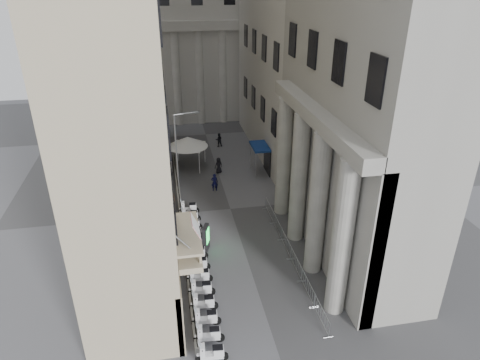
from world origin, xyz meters
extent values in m
cube|color=beige|center=(0.00, 48.00, 15.00)|extent=(22.00, 10.00, 30.00)
cylinder|color=white|center=(-4.67, 27.83, 1.14)|extent=(0.06, 0.06, 2.29)
cylinder|color=white|center=(-1.76, 27.83, 1.14)|extent=(0.06, 0.06, 2.29)
cylinder|color=white|center=(-4.67, 30.74, 1.14)|extent=(0.06, 0.06, 2.29)
cylinder|color=white|center=(-1.76, 30.74, 1.14)|extent=(0.06, 0.06, 2.29)
cube|color=white|center=(-3.22, 29.28, 2.34)|extent=(3.12, 3.12, 0.12)
cone|color=white|center=(-3.22, 29.28, 2.86)|extent=(4.16, 4.16, 1.04)
cylinder|color=#92959A|center=(-4.20, 23.69, 3.68)|extent=(0.16, 0.16, 7.35)
cylinder|color=#92959A|center=(-3.13, 23.96, 7.35)|extent=(2.17, 0.66, 0.12)
cube|color=#92959A|center=(-2.15, 24.21, 7.31)|extent=(0.50, 0.31, 0.14)
cube|color=black|center=(-2.76, 13.52, 1.03)|extent=(0.62, 1.01, 2.07)
cube|color=#19E54C|center=(-2.61, 13.46, 1.26)|extent=(0.30, 0.71, 1.15)
imported|color=#0D0E37|center=(-0.89, 22.89, 0.87)|extent=(0.67, 0.47, 1.73)
imported|color=black|center=(1.09, 34.04, 0.82)|extent=(0.81, 0.63, 1.63)
imported|color=black|center=(0.05, 26.74, 0.83)|extent=(0.94, 0.77, 1.66)
camera|label=1|loc=(-5.11, -12.75, 18.68)|focal=32.00mm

